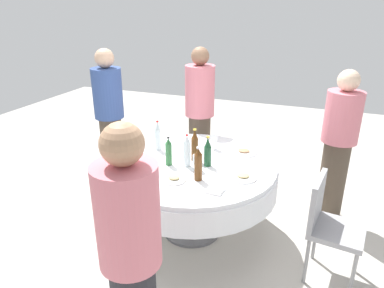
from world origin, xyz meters
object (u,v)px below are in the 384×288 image
Objects in this scene: bottle_clear_north at (158,136)px; person_west at (338,145)px; wine_glass_south at (214,138)px; wine_glass_far at (197,160)px; bottle_brown_west at (195,146)px; person_right at (110,116)px; dining_table at (192,177)px; chair_south at (328,221)px; person_front at (200,116)px; bottle_clear_far at (187,151)px; bottle_green_left at (169,152)px; wine_glass_west at (139,144)px; plate_near at (174,179)px; plate_rear at (204,142)px; bottle_dark_green_right at (208,152)px; bottle_brown_south at (198,165)px; wine_glass_left at (140,171)px; plate_outer at (244,152)px; bottle_clear_front at (123,166)px; plate_mid at (243,177)px; person_north at (131,255)px.

person_west is (1.68, 0.59, -0.07)m from bottle_clear_north.
wine_glass_south is 1.16× the size of wine_glass_far.
person_right reaches higher than bottle_brown_west.
dining_table is 1.80× the size of chair_south.
person_front is (-0.38, 1.12, 0.03)m from wine_glass_far.
bottle_clear_far is (-0.02, -0.14, -0.00)m from bottle_brown_west.
wine_glass_south is (0.27, 0.50, -0.01)m from bottle_green_left.
bottle_clear_north reaches higher than wine_glass_west.
wine_glass_far is 0.29m from plate_near.
plate_rear is (-0.15, 0.65, -0.09)m from wine_glass_far.
bottle_green_left is 1.44m from chair_south.
bottle_dark_green_right is 0.72m from wine_glass_west.
wine_glass_west is at bearing -103.71° from person_right.
dining_table is at bearing 127.33° from wine_glass_far.
wine_glass_left is (-0.42, -0.23, -0.03)m from bottle_brown_south.
plate_rear is at bearing 79.21° from bottle_green_left.
bottle_brown_west is 0.53m from plate_outer.
plate_rear is at bearing 44.30° from wine_glass_west.
wine_glass_south is at bearing 69.71° from wine_glass_left.
bottle_clear_front is 0.14m from wine_glass_left.
plate_rear is (-0.06, 0.53, 0.15)m from dining_table.
plate_mid is (0.52, 0.24, 0.00)m from plate_near.
person_front reaches higher than bottle_dark_green_right.
plate_rear is at bearing 73.84° from bottle_clear_front.
person_right is (-1.36, 0.22, 0.01)m from wine_glass_south.
wine_glass_far is at bearing -120.21° from plate_outer.
wine_glass_south is at bearing 78.06° from dining_table.
chair_south is at bearing -29.03° from plate_rear.
bottle_clear_north is 2.14× the size of wine_glass_far.
chair_south is at bearing -27.17° from wine_glass_south.
person_north is at bearing -86.81° from wine_glass_south.
person_west is (1.63, 1.33, -0.09)m from bottle_clear_front.
plate_near is at bearing -89.62° from bottle_clear_far.
bottle_clear_front is 1.67× the size of plate_rear.
plate_outer is (0.77, 0.96, -0.15)m from bottle_clear_front.
person_front is (-0.29, 0.93, -0.01)m from bottle_brown_west.
bottle_clear_north is 0.35× the size of chair_south.
bottle_clear_far is 0.61m from plate_rear.
wine_glass_left is at bearing -130.99° from wine_glass_far.
bottle_clear_far is at bearing -156.11° from bottle_dark_green_right.
plate_outer is at bearing 14.92° from bottle_clear_north.
chair_south is (1.46, 0.34, -0.33)m from wine_glass_left.
plate_outer is at bearing 61.91° from plate_near.
dining_table is 0.55m from plate_rear.
bottle_brown_west is 0.48m from plate_rear.
bottle_clear_far reaches higher than wine_glass_left.
bottle_green_left is at bearing -20.21° from wine_glass_west.
wine_glass_far is 0.42m from plate_mid.
bottle_green_left is 1.33× the size of plate_rear.
bottle_green_left is (0.19, 0.46, -0.03)m from bottle_clear_front.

